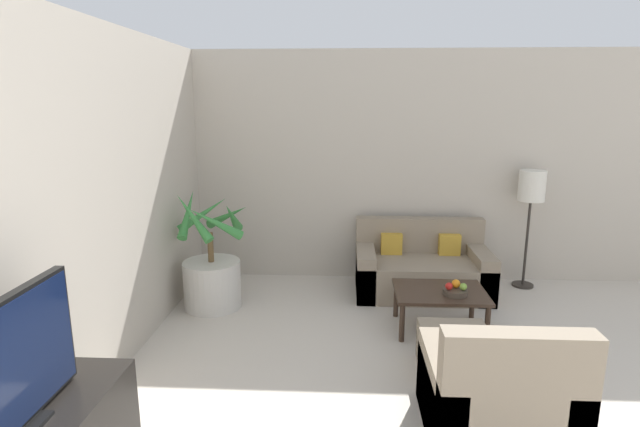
{
  "coord_description": "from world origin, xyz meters",
  "views": [
    {
      "loc": [
        -1.48,
        0.67,
        2.12
      ],
      "look_at": [
        -1.74,
        5.62,
        1.0
      ],
      "focal_mm": 28.0,
      "sensor_mm": 36.0,
      "label": 1
    }
  ],
  "objects_px": {
    "television": "(4,373)",
    "apple_red": "(449,286)",
    "floor_lamp": "(531,192)",
    "sofa_loveseat": "(421,269)",
    "coffee_table": "(440,296)",
    "fruit_bowl": "(455,292)",
    "potted_palm": "(212,273)",
    "orange_fruit": "(456,284)",
    "apple_green": "(463,287)",
    "armchair": "(496,399)",
    "ottoman": "(454,350)"
  },
  "relations": [
    {
      "from": "television",
      "to": "apple_red",
      "type": "height_order",
      "value": "television"
    },
    {
      "from": "floor_lamp",
      "to": "apple_red",
      "type": "relative_size",
      "value": 19.99
    },
    {
      "from": "sofa_loveseat",
      "to": "coffee_table",
      "type": "height_order",
      "value": "sofa_loveseat"
    },
    {
      "from": "sofa_loveseat",
      "to": "fruit_bowl",
      "type": "xyz_separation_m",
      "value": [
        0.15,
        -1.05,
        0.15
      ]
    },
    {
      "from": "apple_red",
      "to": "coffee_table",
      "type": "bearing_deg",
      "value": 117.83
    },
    {
      "from": "potted_palm",
      "to": "orange_fruit",
      "type": "distance_m",
      "value": 2.46
    },
    {
      "from": "potted_palm",
      "to": "fruit_bowl",
      "type": "distance_m",
      "value": 2.45
    },
    {
      "from": "apple_green",
      "to": "armchair",
      "type": "relative_size",
      "value": 0.07
    },
    {
      "from": "floor_lamp",
      "to": "coffee_table",
      "type": "xyz_separation_m",
      "value": [
        -1.19,
        -1.19,
        -0.78
      ]
    },
    {
      "from": "potted_palm",
      "to": "armchair",
      "type": "relative_size",
      "value": 1.4
    },
    {
      "from": "potted_palm",
      "to": "sofa_loveseat",
      "type": "relative_size",
      "value": 0.85
    },
    {
      "from": "television",
      "to": "coffee_table",
      "type": "xyz_separation_m",
      "value": [
        2.38,
        2.55,
        -0.62
      ]
    },
    {
      "from": "armchair",
      "to": "apple_red",
      "type": "bearing_deg",
      "value": 90.47
    },
    {
      "from": "orange_fruit",
      "to": "armchair",
      "type": "xyz_separation_m",
      "value": [
        -0.06,
        -1.53,
        -0.19
      ]
    },
    {
      "from": "television",
      "to": "apple_green",
      "type": "height_order",
      "value": "television"
    },
    {
      "from": "television",
      "to": "ottoman",
      "type": "xyz_separation_m",
      "value": [
        2.37,
        1.8,
        -0.79
      ]
    },
    {
      "from": "potted_palm",
      "to": "orange_fruit",
      "type": "relative_size",
      "value": 15.71
    },
    {
      "from": "potted_palm",
      "to": "apple_green",
      "type": "bearing_deg",
      "value": -12.13
    },
    {
      "from": "sofa_loveseat",
      "to": "coffee_table",
      "type": "relative_size",
      "value": 1.74
    },
    {
      "from": "sofa_loveseat",
      "to": "apple_red",
      "type": "distance_m",
      "value": 1.08
    },
    {
      "from": "potted_palm",
      "to": "apple_red",
      "type": "relative_size",
      "value": 18.27
    },
    {
      "from": "sofa_loveseat",
      "to": "ottoman",
      "type": "relative_size",
      "value": 2.73
    },
    {
      "from": "fruit_bowl",
      "to": "potted_palm",
      "type": "bearing_deg",
      "value": 167.93
    },
    {
      "from": "floor_lamp",
      "to": "apple_red",
      "type": "distance_m",
      "value": 1.85
    },
    {
      "from": "orange_fruit",
      "to": "armchair",
      "type": "bearing_deg",
      "value": -92.29
    },
    {
      "from": "television",
      "to": "apple_green",
      "type": "relative_size",
      "value": 15.16
    },
    {
      "from": "potted_palm",
      "to": "orange_fruit",
      "type": "xyz_separation_m",
      "value": [
        2.41,
        -0.47,
        0.11
      ]
    },
    {
      "from": "coffee_table",
      "to": "potted_palm",
      "type": "bearing_deg",
      "value": 169.6
    },
    {
      "from": "floor_lamp",
      "to": "fruit_bowl",
      "type": "relative_size",
      "value": 6.25
    },
    {
      "from": "floor_lamp",
      "to": "ottoman",
      "type": "distance_m",
      "value": 2.48
    },
    {
      "from": "potted_palm",
      "to": "apple_red",
      "type": "xyz_separation_m",
      "value": [
        2.33,
        -0.52,
        0.1
      ]
    },
    {
      "from": "television",
      "to": "armchair",
      "type": "xyz_separation_m",
      "value": [
        2.45,
        0.97,
        -0.68
      ]
    },
    {
      "from": "fruit_bowl",
      "to": "apple_red",
      "type": "relative_size",
      "value": 3.2
    },
    {
      "from": "floor_lamp",
      "to": "fruit_bowl",
      "type": "bearing_deg",
      "value": -129.91
    },
    {
      "from": "television",
      "to": "ottoman",
      "type": "relative_size",
      "value": 1.88
    },
    {
      "from": "fruit_bowl",
      "to": "ottoman",
      "type": "bearing_deg",
      "value": -101.1
    },
    {
      "from": "apple_green",
      "to": "armchair",
      "type": "xyz_separation_m",
      "value": [
        -0.12,
        -1.47,
        -0.19
      ]
    },
    {
      "from": "sofa_loveseat",
      "to": "ottoman",
      "type": "height_order",
      "value": "sofa_loveseat"
    },
    {
      "from": "potted_palm",
      "to": "fruit_bowl",
      "type": "bearing_deg",
      "value": -12.07
    },
    {
      "from": "coffee_table",
      "to": "apple_red",
      "type": "distance_m",
      "value": 0.18
    },
    {
      "from": "apple_green",
      "to": "potted_palm",
      "type": "bearing_deg",
      "value": 167.87
    },
    {
      "from": "fruit_bowl",
      "to": "sofa_loveseat",
      "type": "bearing_deg",
      "value": 97.99
    },
    {
      "from": "orange_fruit",
      "to": "floor_lamp",
      "type": "bearing_deg",
      "value": 49.5
    },
    {
      "from": "fruit_bowl",
      "to": "ottoman",
      "type": "relative_size",
      "value": 0.41
    },
    {
      "from": "floor_lamp",
      "to": "potted_palm",
      "type": "bearing_deg",
      "value": -167.4
    },
    {
      "from": "potted_palm",
      "to": "apple_green",
      "type": "relative_size",
      "value": 18.69
    },
    {
      "from": "potted_palm",
      "to": "coffee_table",
      "type": "relative_size",
      "value": 1.48
    },
    {
      "from": "apple_green",
      "to": "ottoman",
      "type": "relative_size",
      "value": 0.12
    },
    {
      "from": "fruit_bowl",
      "to": "floor_lamp",
      "type": "bearing_deg",
      "value": 50.09
    },
    {
      "from": "apple_green",
      "to": "floor_lamp",
      "type": "bearing_deg",
      "value": 52.25
    }
  ]
}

